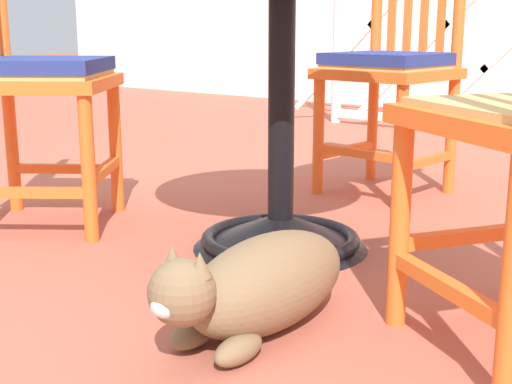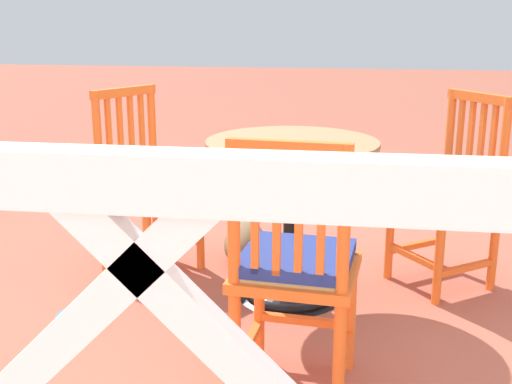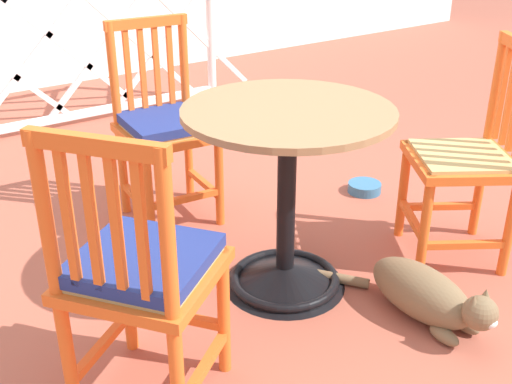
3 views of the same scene
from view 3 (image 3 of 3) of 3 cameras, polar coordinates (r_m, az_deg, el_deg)
name	(u,v)px [view 3 (image 3 of 3)]	position (r m, az deg, el deg)	size (l,w,h in m)	color
ground_plane	(319,312)	(2.42, 5.63, -10.61)	(24.00, 24.00, 0.00)	#AD5642
lattice_fence_panel	(49,34)	(4.26, -18.07, 13.27)	(2.97, 0.06, 1.21)	white
cafe_table	(286,221)	(2.41, 2.69, -2.61)	(0.76, 0.76, 0.73)	black
orange_chair_near_fence	(165,128)	(2.91, -8.12, 5.74)	(0.44, 0.44, 0.91)	orange
orange_chair_at_corner	(141,274)	(1.82, -10.30, -7.26)	(0.56, 0.56, 0.91)	orange
orange_chair_by_planter	(468,160)	(2.70, 18.44, 2.72)	(0.55, 0.55, 0.91)	orange
tabby_cat	(428,297)	(2.40, 15.18, -9.03)	(0.28, 0.73, 0.23)	brown
pet_water_bowl	(364,188)	(3.33, 9.69, 0.40)	(0.17, 0.17, 0.05)	teal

